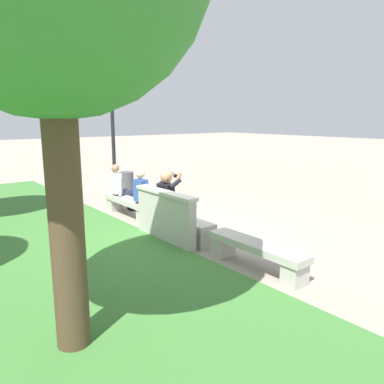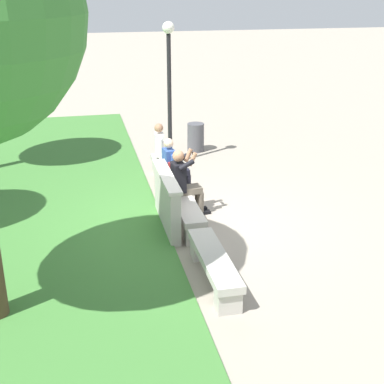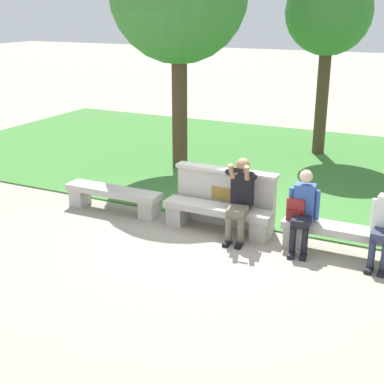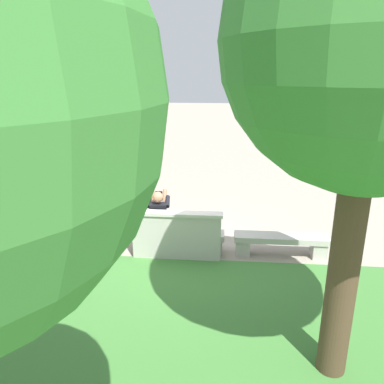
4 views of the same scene
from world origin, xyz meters
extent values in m
plane|color=gray|center=(0.00, 0.00, 0.00)|extent=(80.00, 80.00, 0.00)
cube|color=#3D7533|center=(0.00, 4.38, 0.01)|extent=(18.10, 8.00, 0.03)
cube|color=#B7B2A8|center=(-2.10, 0.00, 0.39)|extent=(1.90, 0.40, 0.12)
cube|color=#B7B2A8|center=(-2.87, 0.00, 0.17)|extent=(0.28, 0.34, 0.33)
cube|color=#B7B2A8|center=(-1.33, 0.00, 0.17)|extent=(0.28, 0.34, 0.33)
cube|color=#B7B2A8|center=(0.00, 0.00, 0.39)|extent=(1.90, 0.40, 0.12)
cube|color=#B7B2A8|center=(-0.77, 0.00, 0.17)|extent=(0.28, 0.34, 0.33)
cube|color=#B7B2A8|center=(0.77, 0.00, 0.17)|extent=(0.28, 0.34, 0.33)
cube|color=#B7B2A8|center=(2.10, 0.00, 0.39)|extent=(1.90, 0.40, 0.12)
cube|color=#B7B2A8|center=(1.33, 0.00, 0.17)|extent=(0.28, 0.34, 0.33)
cube|color=#B7B2A8|center=(0.00, 0.34, 0.47)|extent=(1.76, 0.18, 0.95)
cube|color=beige|center=(0.00, 0.34, 0.98)|extent=(1.82, 0.24, 0.06)
cube|color=olive|center=(0.00, 0.24, 0.59)|extent=(0.44, 0.02, 0.22)
cube|color=black|center=(0.37, -0.46, 0.03)|extent=(0.13, 0.25, 0.06)
cylinder|color=#6B6051|center=(0.36, -0.39, 0.24)|extent=(0.11, 0.11, 0.42)
cube|color=black|center=(0.57, -0.44, 0.03)|extent=(0.13, 0.25, 0.06)
cylinder|color=#6B6051|center=(0.56, -0.37, 0.24)|extent=(0.11, 0.11, 0.42)
cube|color=#6B6051|center=(0.44, -0.19, 0.51)|extent=(0.34, 0.45, 0.12)
cube|color=black|center=(0.42, 0.04, 0.79)|extent=(0.36, 0.26, 0.56)
sphere|color=#9E7051|center=(0.42, 0.04, 1.21)|extent=(0.22, 0.22, 0.22)
cylinder|color=black|center=(0.24, -0.08, 1.08)|extent=(0.12, 0.32, 0.21)
cylinder|color=#9E7051|center=(0.32, -0.21, 1.16)|extent=(0.08, 0.18, 0.27)
cylinder|color=black|center=(0.61, -0.04, 1.08)|extent=(0.12, 0.32, 0.21)
cylinder|color=#9E7051|center=(0.57, -0.19, 1.16)|extent=(0.12, 0.20, 0.27)
cube|color=black|center=(0.45, -0.26, 1.20)|extent=(0.15, 0.03, 0.08)
cube|color=black|center=(1.41, -0.43, 0.03)|extent=(0.13, 0.23, 0.06)
cylinder|color=black|center=(1.41, -0.37, 0.24)|extent=(0.10, 0.10, 0.42)
cube|color=black|center=(1.59, -0.40, 0.03)|extent=(0.13, 0.23, 0.06)
cylinder|color=black|center=(1.59, -0.35, 0.24)|extent=(0.10, 0.10, 0.42)
cube|color=black|center=(1.47, -0.18, 0.51)|extent=(0.33, 0.43, 0.12)
cube|color=#33519E|center=(1.45, 0.04, 0.77)|extent=(0.34, 0.24, 0.52)
sphere|color=beige|center=(1.45, 0.04, 1.16)|extent=(0.20, 0.20, 0.20)
cylinder|color=#33519E|center=(1.25, -0.01, 0.72)|extent=(0.08, 0.08, 0.48)
cylinder|color=#33519E|center=(1.65, 0.05, 0.72)|extent=(0.08, 0.08, 0.48)
cube|color=black|center=(2.56, -0.41, 0.03)|extent=(0.12, 0.23, 0.06)
cylinder|color=#2D334C|center=(2.56, -0.35, 0.24)|extent=(0.10, 0.10, 0.42)
cube|color=black|center=(2.74, -0.43, 0.03)|extent=(0.12, 0.23, 0.06)
cylinder|color=#2D334C|center=(2.74, -0.37, 0.24)|extent=(0.10, 0.10, 0.42)
cube|color=#2D334C|center=(2.67, -0.18, 0.51)|extent=(0.31, 0.42, 0.12)
cylinder|color=silver|center=(2.48, 0.04, 0.72)|extent=(0.08, 0.08, 0.48)
cube|color=maroon|center=(1.34, -0.01, 0.63)|extent=(0.28, 0.20, 0.36)
cube|color=maroon|center=(1.34, -0.12, 0.56)|extent=(0.20, 0.06, 0.16)
torus|color=black|center=(1.34, -0.01, 0.83)|extent=(0.10, 0.02, 0.10)
cylinder|color=#4C3826|center=(-2.32, 3.12, 1.50)|extent=(0.35, 0.35, 3.00)
cylinder|color=#4C3826|center=(0.33, 5.78, 1.45)|extent=(0.30, 0.30, 2.89)
sphere|color=#387A33|center=(0.33, 5.78, 3.51)|extent=(2.08, 2.08, 2.08)
camera|label=1|loc=(-5.98, 4.38, 2.43)|focal=35.00mm
camera|label=2|loc=(-8.89, 1.84, 4.25)|focal=50.00mm
camera|label=3|loc=(3.29, -7.73, 3.61)|focal=50.00mm
camera|label=4|loc=(-0.91, 7.11, 3.62)|focal=35.00mm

